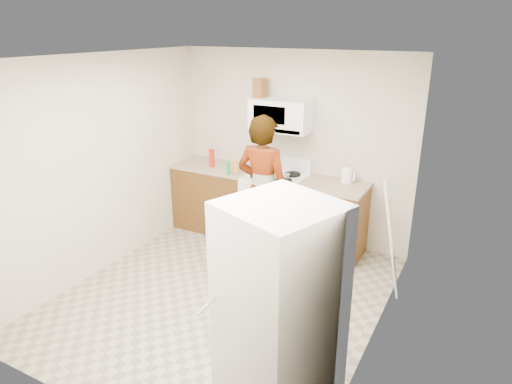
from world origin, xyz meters
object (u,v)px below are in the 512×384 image
Objects in this scene: person at (263,192)px; microwave at (281,115)px; kettle at (347,176)px; fridge at (279,316)px; saucepan at (266,165)px; gas_range at (275,208)px.

microwave is at bearing -78.48° from person.
microwave is 1.12m from kettle.
person is at bearing -127.19° from kettle.
person is 1.08× the size of fridge.
microwave is 0.72m from saucepan.
gas_range is at bearing -32.84° from saucepan.
fridge reaches higher than gas_range.
microwave is at bearing 90.00° from gas_range.
microwave is 0.45× the size of fridge.
gas_range is at bearing -90.00° from microwave.
kettle is 1.10m from saucepan.
fridge is at bearing -61.45° from saucepan.
fridge is 10.02× the size of kettle.
fridge is 8.34× the size of saucepan.
person is 1.09m from kettle.
fridge is at bearing 122.31° from person.
microwave reaches higher than fridge.
person is at bearing 140.85° from fridge.
saucepan is (-1.10, -0.03, -0.01)m from kettle.
fridge reaches higher than saucepan.
person reaches higher than gas_range.
person is at bearing -78.79° from gas_range.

